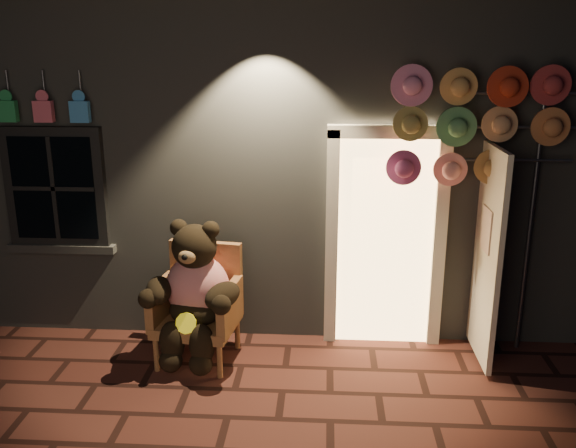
{
  "coord_description": "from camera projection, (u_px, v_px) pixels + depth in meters",
  "views": [
    {
      "loc": [
        0.76,
        -4.26,
        2.89
      ],
      "look_at": [
        0.43,
        1.0,
        1.35
      ],
      "focal_mm": 38.0,
      "sensor_mm": 36.0,
      "label": 1
    }
  ],
  "objects": [
    {
      "name": "ground",
      "position": [
        227.0,
        417.0,
        4.93
      ],
      "size": [
        60.0,
        60.0,
        0.0
      ],
      "primitive_type": "plane",
      "color": "#4D241D",
      "rests_on": "ground"
    },
    {
      "name": "shop_building",
      "position": [
        270.0,
        135.0,
        8.27
      ],
      "size": [
        7.3,
        5.95,
        3.51
      ],
      "color": "slate",
      "rests_on": "ground"
    },
    {
      "name": "wicker_armchair",
      "position": [
        200.0,
        303.0,
        5.79
      ],
      "size": [
        0.83,
        0.77,
        1.09
      ],
      "rotation": [
        0.0,
        0.0,
        -0.14
      ],
      "color": "#AA6E42",
      "rests_on": "ground"
    },
    {
      "name": "teddy_bear",
      "position": [
        195.0,
        292.0,
        5.61
      ],
      "size": [
        0.96,
        0.8,
        1.33
      ],
      "rotation": [
        0.0,
        0.0,
        -0.14
      ],
      "color": "red",
      "rests_on": "ground"
    },
    {
      "name": "hat_rack",
      "position": [
        474.0,
        128.0,
        5.42
      ],
      "size": [
        1.66,
        0.22,
        2.71
      ],
      "color": "#59595E",
      "rests_on": "ground"
    }
  ]
}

